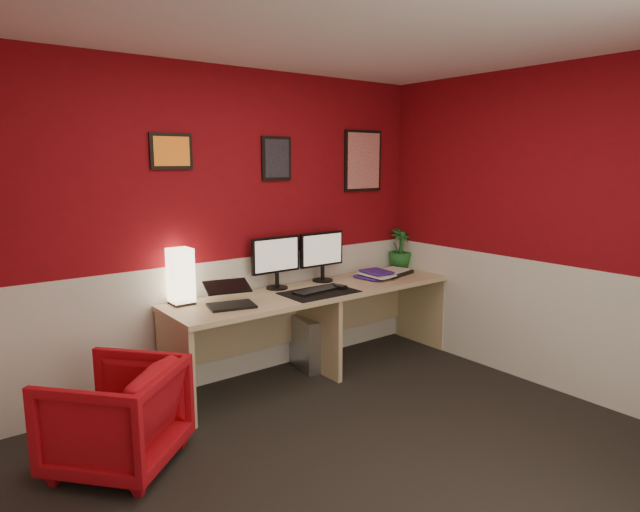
% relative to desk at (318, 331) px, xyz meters
% --- Properties ---
extents(ground, '(4.00, 3.50, 0.01)m').
position_rel_desk_xyz_m(ground, '(-0.74, -1.41, -0.36)').
color(ground, black).
rests_on(ground, ground).
extents(ceiling, '(4.00, 3.50, 0.01)m').
position_rel_desk_xyz_m(ceiling, '(-0.74, -1.41, 2.13)').
color(ceiling, white).
rests_on(ceiling, ground).
extents(wall_back, '(4.00, 0.01, 2.50)m').
position_rel_desk_xyz_m(wall_back, '(-0.74, 0.34, 0.89)').
color(wall_back, maroon).
rests_on(wall_back, ground).
extents(wall_right, '(0.01, 3.50, 2.50)m').
position_rel_desk_xyz_m(wall_right, '(1.26, -1.41, 0.89)').
color(wall_right, maroon).
rests_on(wall_right, ground).
extents(wainscot_back, '(4.00, 0.01, 1.00)m').
position_rel_desk_xyz_m(wainscot_back, '(-0.74, 0.34, 0.14)').
color(wainscot_back, silver).
rests_on(wainscot_back, ground).
extents(wainscot_right, '(0.01, 3.50, 1.00)m').
position_rel_desk_xyz_m(wainscot_right, '(1.26, -1.41, 0.14)').
color(wainscot_right, silver).
rests_on(wainscot_right, ground).
extents(desk, '(2.60, 0.65, 0.73)m').
position_rel_desk_xyz_m(desk, '(0.00, 0.00, 0.00)').
color(desk, tan).
rests_on(desk, ground).
extents(shoji_lamp, '(0.16, 0.16, 0.40)m').
position_rel_desk_xyz_m(shoji_lamp, '(-1.10, 0.23, 0.56)').
color(shoji_lamp, '#FFE5B2').
rests_on(shoji_lamp, desk).
extents(laptop, '(0.37, 0.30, 0.22)m').
position_rel_desk_xyz_m(laptop, '(-0.85, -0.07, 0.47)').
color(laptop, black).
rests_on(laptop, desk).
extents(monitor_left, '(0.45, 0.06, 0.58)m').
position_rel_desk_xyz_m(monitor_left, '(-0.27, 0.21, 0.66)').
color(monitor_left, black).
rests_on(monitor_left, desk).
extents(monitor_right, '(0.45, 0.06, 0.58)m').
position_rel_desk_xyz_m(monitor_right, '(0.21, 0.21, 0.66)').
color(monitor_right, black).
rests_on(monitor_right, desk).
extents(desk_mat, '(0.60, 0.38, 0.01)m').
position_rel_desk_xyz_m(desk_mat, '(-0.08, -0.11, 0.37)').
color(desk_mat, black).
rests_on(desk_mat, desk).
extents(keyboard, '(0.43, 0.19, 0.02)m').
position_rel_desk_xyz_m(keyboard, '(-0.08, -0.08, 0.38)').
color(keyboard, black).
rests_on(keyboard, desk_mat).
extents(mouse, '(0.08, 0.11, 0.03)m').
position_rel_desk_xyz_m(mouse, '(0.13, -0.13, 0.39)').
color(mouse, black).
rests_on(mouse, desk_mat).
extents(book_bottom, '(0.22, 0.28, 0.02)m').
position_rel_desk_xyz_m(book_bottom, '(0.52, 0.01, 0.38)').
color(book_bottom, '#3F2094').
rests_on(book_bottom, desk).
extents(book_middle, '(0.22, 0.30, 0.02)m').
position_rel_desk_xyz_m(book_middle, '(0.53, -0.02, 0.40)').
color(book_middle, silver).
rests_on(book_middle, book_bottom).
extents(book_top, '(0.22, 0.29, 0.03)m').
position_rel_desk_xyz_m(book_top, '(0.55, -0.01, 0.43)').
color(book_top, '#3F2094').
rests_on(book_top, book_middle).
extents(zen_tray, '(0.40, 0.33, 0.03)m').
position_rel_desk_xyz_m(zen_tray, '(0.91, 0.04, 0.38)').
color(zen_tray, black).
rests_on(zen_tray, desk).
extents(potted_plant, '(0.22, 0.22, 0.39)m').
position_rel_desk_xyz_m(potted_plant, '(1.18, 0.21, 0.56)').
color(potted_plant, '#19591E').
rests_on(potted_plant, desk).
extents(pc_tower, '(0.27, 0.48, 0.45)m').
position_rel_desk_xyz_m(pc_tower, '(0.00, 0.16, -0.14)').
color(pc_tower, '#99999E').
rests_on(pc_tower, ground).
extents(armchair, '(0.95, 0.95, 0.62)m').
position_rel_desk_xyz_m(armchair, '(-1.82, -0.43, -0.05)').
color(armchair, '#B80D17').
rests_on(armchair, ground).
extents(art_left, '(0.32, 0.02, 0.26)m').
position_rel_desk_xyz_m(art_left, '(-1.09, 0.33, 1.49)').
color(art_left, orange).
rests_on(art_left, wall_back).
extents(art_center, '(0.28, 0.02, 0.36)m').
position_rel_desk_xyz_m(art_center, '(-0.19, 0.33, 1.44)').
color(art_center, black).
rests_on(art_center, wall_back).
extents(art_right, '(0.44, 0.02, 0.56)m').
position_rel_desk_xyz_m(art_right, '(0.77, 0.33, 1.42)').
color(art_right, red).
rests_on(art_right, wall_back).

